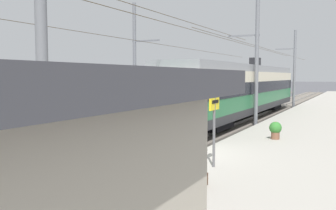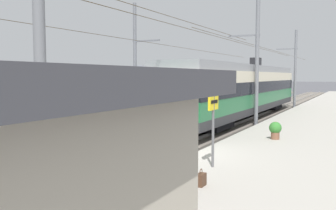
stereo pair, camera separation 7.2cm
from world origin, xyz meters
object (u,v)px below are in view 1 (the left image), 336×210
(passenger_walking, at_px, (188,156))
(potted_plant_platform_edge, at_px, (275,129))
(catenary_mast_west, at_px, (37,26))
(catenary_mast_mid, at_px, (255,59))
(catenary_mast_far_side, at_px, (136,60))
(platform_sign, at_px, (214,113))
(train_far_track, at_px, (214,85))
(train_near_platform, at_px, (240,89))
(catenary_mast_east, at_px, (293,68))
(potted_plant_by_shelter, at_px, (171,162))
(handbag_beside_passenger, at_px, (202,180))

(passenger_walking, bearing_deg, potted_plant_platform_edge, -1.46)
(catenary_mast_west, height_order, catenary_mast_mid, catenary_mast_mid)
(catenary_mast_far_side, height_order, platform_sign, catenary_mast_far_side)
(train_far_track, bearing_deg, catenary_mast_west, -166.43)
(catenary_mast_mid, relative_size, passenger_walking, 24.10)
(train_near_platform, xyz_separation_m, catenary_mast_west, (-19.25, -1.58, 1.90))
(train_far_track, relative_size, catenary_mast_mid, 0.64)
(catenary_mast_east, xyz_separation_m, potted_plant_by_shelter, (-28.11, -1.30, -3.14))
(catenary_mast_west, xyz_separation_m, platform_sign, (4.94, -1.92, -2.11))
(catenary_mast_mid, distance_m, potted_plant_platform_edge, 7.54)
(catenary_mast_mid, relative_size, handbag_beside_passenger, 92.03)
(train_near_platform, distance_m, handbag_beside_passenger, 16.79)
(catenary_mast_west, xyz_separation_m, catenary_mast_east, (31.44, 0.01, -0.19))
(handbag_beside_passenger, bearing_deg, platform_sign, 12.62)
(handbag_beside_passenger, bearing_deg, train_near_platform, 13.63)
(catenary_mast_east, height_order, catenary_mast_far_side, catenary_mast_far_side)
(catenary_mast_mid, distance_m, platform_sign, 12.40)
(train_near_platform, relative_size, potted_plant_platform_edge, 30.71)
(train_near_platform, relative_size, passenger_walking, 14.01)
(catenary_mast_east, xyz_separation_m, handbag_beside_passenger, (-28.42, -2.36, -3.40))
(catenary_mast_mid, relative_size, platform_sign, 18.19)
(catenary_mast_mid, height_order, handbag_beside_passenger, catenary_mast_mid)
(catenary_mast_west, bearing_deg, handbag_beside_passenger, -37.99)
(passenger_walking, height_order, potted_plant_platform_edge, passenger_walking)
(handbag_beside_passenger, bearing_deg, potted_plant_by_shelter, 73.35)
(platform_sign, bearing_deg, catenary_mast_west, 158.75)
(catenary_mast_far_side, xyz_separation_m, passenger_walking, (-14.44, -10.76, -2.94))
(passenger_walking, distance_m, potted_plant_by_shelter, 1.68)
(catenary_mast_west, relative_size, handbag_beside_passenger, 92.03)
(platform_sign, bearing_deg, handbag_beside_passenger, -167.38)
(handbag_beside_passenger, xyz_separation_m, potted_plant_platform_edge, (7.75, -0.22, 0.29))
(catenary_mast_far_side, relative_size, potted_plant_platform_edge, 52.84)
(train_far_track, bearing_deg, handbag_beside_passenger, -159.87)
(potted_plant_platform_edge, bearing_deg, train_near_platform, 26.08)
(catenary_mast_west, height_order, passenger_walking, catenary_mast_west)
(catenary_mast_east, height_order, passenger_walking, catenary_mast_east)
(catenary_mast_mid, xyz_separation_m, potted_plant_by_shelter, (-13.66, -1.29, -3.40))
(catenary_mast_west, height_order, potted_plant_platform_edge, catenary_mast_west)
(catenary_mast_far_side, bearing_deg, train_near_platform, -68.61)
(train_near_platform, distance_m, platform_sign, 14.73)
(catenary_mast_mid, bearing_deg, potted_plant_by_shelter, -174.62)
(handbag_beside_passenger, relative_size, potted_plant_platform_edge, 0.57)
(platform_sign, xyz_separation_m, passenger_walking, (-2.81, -0.43, -0.70))
(catenary_mast_west, height_order, catenary_mast_far_side, catenary_mast_far_side)
(train_far_track, height_order, catenary_mast_far_side, catenary_mast_far_side)
(handbag_beside_passenger, bearing_deg, passenger_walking, -179.94)
(catenary_mast_east, bearing_deg, handbag_beside_passenger, -175.26)
(catenary_mast_east, xyz_separation_m, passenger_walking, (-29.30, -2.36, -2.62))
(catenary_mast_mid, distance_m, handbag_beside_passenger, 14.64)
(catenary_mast_west, xyz_separation_m, potted_plant_platform_edge, (10.76, -2.57, -3.30))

